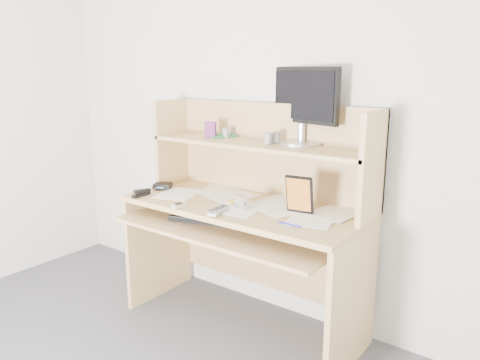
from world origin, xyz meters
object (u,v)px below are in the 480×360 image
Objects in this scene: tv_remote at (218,210)px; game_case at (300,195)px; keyboard at (209,218)px; desk at (250,210)px; monitor at (304,103)px.

tv_remote is 0.44m from game_case.
game_case is (0.51, 0.14, 0.19)m from keyboard.
keyboard is 2.49× the size of tv_remote.
tv_remote is at bearing -154.35° from game_case.
desk is at bearing 72.75° from tv_remote.
keyboard is at bearing -128.84° from desk.
tv_remote is 0.76m from monitor.
keyboard is 0.21m from tv_remote.
desk is 3.06× the size of keyboard.
desk is 0.25m from keyboard.
monitor is at bearing 26.39° from keyboard.
monitor is (0.23, 0.48, 0.54)m from tv_remote.
game_case is 0.42× the size of monitor.
monitor reaches higher than desk.
monitor is at bearing 47.77° from tv_remote.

